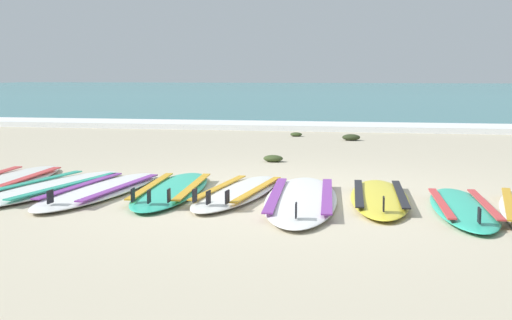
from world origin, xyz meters
name	(u,v)px	position (x,y,z in m)	size (l,w,h in m)	color
ground_plane	(278,197)	(0.00, 0.00, 0.00)	(80.00, 80.00, 0.00)	#C1B599
sea	(375,91)	(0.00, 37.23, 0.05)	(80.00, 60.00, 0.10)	teal
wave_foam_strip	(340,127)	(0.00, 7.92, 0.06)	(80.00, 1.37, 0.11)	white
surfboard_0	(0,183)	(-2.85, 0.06, 0.04)	(0.81, 2.60, 0.18)	silver
surfboard_1	(47,188)	(-2.22, -0.14, 0.04)	(0.98, 2.48, 0.18)	white
surfboard_2	(101,190)	(-1.67, -0.15, 0.04)	(0.72, 2.31, 0.18)	white
surfboard_3	(172,190)	(-1.02, -0.01, 0.04)	(0.75, 2.26, 0.18)	#2DB793
surfboard_4	(238,192)	(-0.37, -0.02, 0.04)	(0.71, 2.11, 0.18)	silver
surfboard_5	(301,199)	(0.25, -0.25, 0.04)	(0.84, 2.55, 0.18)	white
surfboard_6	(379,197)	(0.92, -0.05, 0.04)	(0.62, 2.05, 0.18)	yellow
surfboard_7	(463,208)	(1.60, -0.41, 0.04)	(0.59, 1.95, 0.18)	#2DB793
seaweed_clump_near_shoreline	(273,158)	(-0.47, 2.51, 0.04)	(0.25, 0.20, 0.09)	#384723
seaweed_clump_mid_sand	(296,134)	(-0.66, 6.17, 0.04)	(0.21, 0.17, 0.07)	#384723
seaweed_clump_by_the_boards	(351,137)	(0.35, 5.60, 0.05)	(0.30, 0.24, 0.11)	#2D381E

